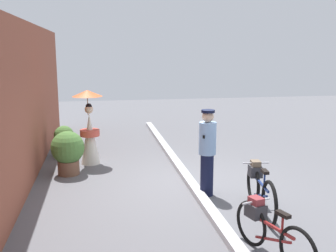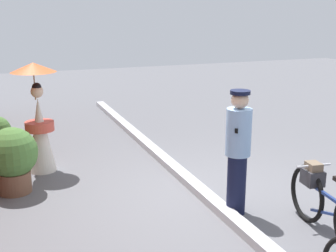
{
  "view_description": "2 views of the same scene",
  "coord_description": "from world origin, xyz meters",
  "views": [
    {
      "loc": [
        -7.83,
        1.9,
        2.85
      ],
      "look_at": [
        0.46,
        0.41,
        1.23
      ],
      "focal_mm": 41.89,
      "sensor_mm": 36.0,
      "label": 1
    },
    {
      "loc": [
        -5.56,
        2.74,
        2.75
      ],
      "look_at": [
        0.26,
        0.48,
        1.09
      ],
      "focal_mm": 47.47,
      "sensor_mm": 36.0,
      "label": 2
    }
  ],
  "objects": [
    {
      "name": "ground_plane",
      "position": [
        0.0,
        0.0,
        0.0
      ],
      "size": [
        30.0,
        30.0,
        0.0
      ],
      "primitive_type": "plane",
      "color": "slate"
    },
    {
      "name": "building_wall",
      "position": [
        0.0,
        3.54,
        1.74
      ],
      "size": [
        14.0,
        0.4,
        3.47
      ],
      "primitive_type": "cube",
      "color": "brown",
      "rests_on": "ground_plane"
    },
    {
      "name": "sidewalk_curb",
      "position": [
        0.0,
        0.0,
        0.06
      ],
      "size": [
        14.0,
        0.2,
        0.12
      ],
      "primitive_type": "cube",
      "color": "#B2B2B7",
      "rests_on": "ground_plane"
    },
    {
      "name": "bicycle_near_officer",
      "position": [
        -1.58,
        -0.89,
        0.45
      ],
      "size": [
        1.76,
        0.48,
        0.85
      ],
      "color": "black",
      "rests_on": "ground_plane"
    },
    {
      "name": "bicycle_far_side",
      "position": [
        -3.08,
        -0.38,
        0.42
      ],
      "size": [
        1.58,
        0.59,
        0.78
      ],
      "color": "black",
      "rests_on": "ground_plane"
    },
    {
      "name": "person_officer",
      "position": [
        -0.62,
        -0.18,
        0.93
      ],
      "size": [
        0.34,
        0.34,
        1.73
      ],
      "color": "#141938",
      "rests_on": "ground_plane"
    },
    {
      "name": "person_with_parasol",
      "position": [
        2.08,
        2.14,
        0.92
      ],
      "size": [
        0.75,
        0.75,
        1.88
      ],
      "color": "silver",
      "rests_on": "ground_plane"
    },
    {
      "name": "potted_plant_by_door",
      "position": [
        1.27,
        2.61,
        0.57
      ],
      "size": [
        0.79,
        0.77,
        1.03
      ],
      "color": "brown",
      "rests_on": "ground_plane"
    },
    {
      "name": "potted_plant_small",
      "position": [
        2.89,
        2.83,
        0.47
      ],
      "size": [
        0.56,
        0.54,
        0.85
      ],
      "color": "black",
      "rests_on": "ground_plane"
    }
  ]
}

